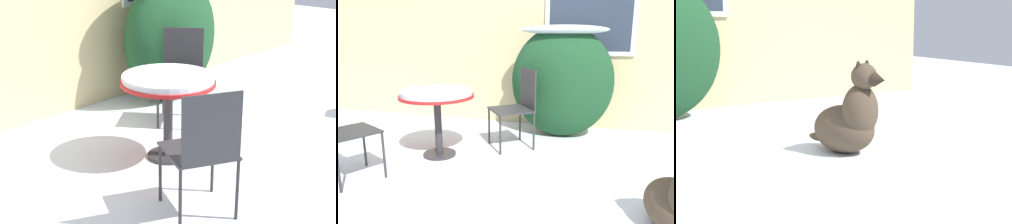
{
  "view_description": "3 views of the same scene",
  "coord_description": "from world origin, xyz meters",
  "views": [
    {
      "loc": [
        -3.77,
        -2.18,
        1.91
      ],
      "look_at": [
        -0.78,
        0.61,
        0.41
      ],
      "focal_mm": 55.0,
      "sensor_mm": 36.0,
      "label": 1
    },
    {
      "loc": [
        0.85,
        -2.54,
        1.35
      ],
      "look_at": [
        0.0,
        0.6,
        0.55
      ],
      "focal_mm": 35.0,
      "sensor_mm": 36.0,
      "label": 2
    },
    {
      "loc": [
        -0.5,
        -3.59,
        1.03
      ],
      "look_at": [
        1.45,
        -0.27,
        0.31
      ],
      "focal_mm": 55.0,
      "sensor_mm": 36.0,
      "label": 3
    }
  ],
  "objects": [
    {
      "name": "shrub_left",
      "position": [
        0.45,
        1.69,
        0.75
      ],
      "size": [
        1.3,
        0.69,
        1.43
      ],
      "color": "#194223",
      "rests_on": "ground_plane"
    },
    {
      "name": "patio_chair_near_table",
      "position": [
        -0.0,
        1.13,
        0.52
      ],
      "size": [
        0.62,
        0.62,
        0.93
      ],
      "rotation": [
        0.0,
        0.0,
        -0.95
      ],
      "color": "#2D2D30",
      "rests_on": "ground_plane"
    },
    {
      "name": "house_wall",
      "position": [
        0.05,
        2.2,
        1.46
      ],
      "size": [
        8.0,
        0.1,
        2.86
      ],
      "color": "#D1BC84",
      "rests_on": "ground_plane"
    },
    {
      "name": "patio_table",
      "position": [
        -0.78,
        0.61,
        0.63
      ],
      "size": [
        0.8,
        0.8,
        0.74
      ],
      "color": "#2D2D30",
      "rests_on": "ground_plane"
    },
    {
      "name": "ground_plane",
      "position": [
        0.0,
        0.0,
        0.0
      ],
      "size": [
        16.0,
        16.0,
        0.0
      ],
      "primitive_type": "plane",
      "color": "silver"
    },
    {
      "name": "patio_chair_far_side",
      "position": [
        -1.32,
        -0.22,
        0.52
      ],
      "size": [
        0.6,
        0.6,
        0.93
      ],
      "rotation": [
        0.0,
        0.0,
        2.66
      ],
      "color": "#2D2D30",
      "rests_on": "ground_plane"
    }
  ]
}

